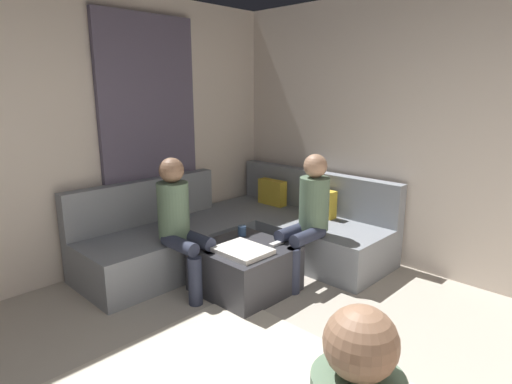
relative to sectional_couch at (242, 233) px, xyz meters
name	(u,v)px	position (x,y,z in m)	size (l,w,h in m)	color
wall_back	(500,140)	(2.08, 1.06, 1.07)	(6.00, 0.12, 2.70)	beige
wall_left	(8,141)	(-0.86, -1.88, 1.07)	(0.12, 6.00, 2.70)	beige
curtain_panel	(151,141)	(-0.76, -0.58, 0.97)	(0.06, 1.10, 2.50)	#595166
sectional_couch	(242,233)	(0.00, 0.00, 0.00)	(2.10, 2.55, 0.87)	gray
ottoman	(245,268)	(0.56, -0.51, -0.07)	(0.76, 0.76, 0.42)	#333338
folded_blanket	(243,251)	(0.66, -0.63, 0.16)	(0.44, 0.36, 0.04)	white
coffee_mug	(242,231)	(0.34, -0.33, 0.19)	(0.08, 0.08, 0.10)	#334C72
game_remote	(276,244)	(0.74, -0.29, 0.15)	(0.05, 0.15, 0.02)	white
person_on_couch_back	(308,213)	(0.82, 0.06, 0.38)	(0.30, 0.60, 1.20)	#2D3347
person_on_couch_side	(180,220)	(0.15, -0.89, 0.38)	(0.60, 0.30, 1.20)	#2D3347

